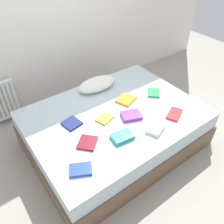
# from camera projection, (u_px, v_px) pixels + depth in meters

# --- Properties ---
(ground_plane) EXTENTS (8.00, 8.00, 0.00)m
(ground_plane) POSITION_uv_depth(u_px,v_px,m) (114.00, 142.00, 2.96)
(ground_plane) COLOR #9E998E
(back_wall) EXTENTS (6.00, 0.10, 2.80)m
(back_wall) POSITION_uv_depth(u_px,v_px,m) (52.00, 4.00, 2.90)
(back_wall) COLOR silver
(back_wall) RESTS_ON ground
(bed) EXTENTS (2.00, 1.50, 0.50)m
(bed) POSITION_uv_depth(u_px,v_px,m) (114.00, 129.00, 2.81)
(bed) COLOR brown
(bed) RESTS_ON ground
(pillow) EXTENTS (0.53, 0.28, 0.14)m
(pillow) POSITION_uv_depth(u_px,v_px,m) (97.00, 84.00, 2.98)
(pillow) COLOR white
(pillow) RESTS_ON bed
(textbook_red) EXTENTS (0.26, 0.21, 0.03)m
(textbook_red) POSITION_uv_depth(u_px,v_px,m) (174.00, 114.00, 2.61)
(textbook_red) COLOR red
(textbook_red) RESTS_ON bed
(textbook_orange) EXTENTS (0.27, 0.25, 0.03)m
(textbook_orange) POSITION_uv_depth(u_px,v_px,m) (126.00, 99.00, 2.82)
(textbook_orange) COLOR orange
(textbook_orange) RESTS_ON bed
(textbook_navy) EXTENTS (0.20, 0.21, 0.02)m
(textbook_navy) POSITION_uv_depth(u_px,v_px,m) (72.00, 123.00, 2.49)
(textbook_navy) COLOR navy
(textbook_navy) RESTS_ON bed
(textbook_green) EXTENTS (0.24, 0.24, 0.03)m
(textbook_green) POSITION_uv_depth(u_px,v_px,m) (154.00, 93.00, 2.93)
(textbook_green) COLOR green
(textbook_green) RESTS_ON bed
(textbook_white) EXTENTS (0.24, 0.21, 0.04)m
(textbook_white) POSITION_uv_depth(u_px,v_px,m) (156.00, 128.00, 2.41)
(textbook_white) COLOR white
(textbook_white) RESTS_ON bed
(textbook_maroon) EXTENTS (0.26, 0.26, 0.02)m
(textbook_maroon) POSITION_uv_depth(u_px,v_px,m) (87.00, 143.00, 2.27)
(textbook_maroon) COLOR maroon
(textbook_maroon) RESTS_ON bed
(textbook_purple) EXTENTS (0.27, 0.24, 0.04)m
(textbook_purple) POSITION_uv_depth(u_px,v_px,m) (131.00, 115.00, 2.58)
(textbook_purple) COLOR purple
(textbook_purple) RESTS_ON bed
(textbook_lime) EXTENTS (0.21, 0.19, 0.02)m
(textbook_lime) POSITION_uv_depth(u_px,v_px,m) (104.00, 119.00, 2.55)
(textbook_lime) COLOR #8CC638
(textbook_lime) RESTS_ON bed
(textbook_blue) EXTENTS (0.24, 0.21, 0.03)m
(textbook_blue) POSITION_uv_depth(u_px,v_px,m) (81.00, 169.00, 2.02)
(textbook_blue) COLOR #2847B7
(textbook_blue) RESTS_ON bed
(textbook_teal) EXTENTS (0.23, 0.17, 0.05)m
(textbook_teal) POSITION_uv_depth(u_px,v_px,m) (122.00, 137.00, 2.32)
(textbook_teal) COLOR teal
(textbook_teal) RESTS_ON bed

